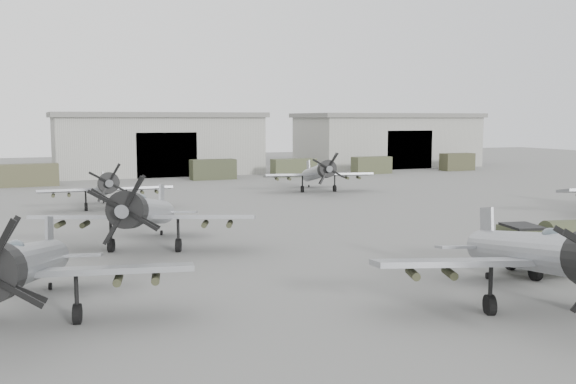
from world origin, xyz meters
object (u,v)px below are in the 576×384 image
aircraft_near_0 (20,266)px  aircraft_mid_1 (143,212)px  aircraft_far_0 (106,186)px  fuel_tanker (569,242)px  aircraft_far_1 (319,172)px  aircraft_near_1 (543,254)px

aircraft_near_0 → aircraft_mid_1: size_ratio=1.00×
aircraft_far_0 → fuel_tanker: (19.06, -32.30, -0.49)m
aircraft_far_1 → fuel_tanker: size_ratio=1.60×
aircraft_near_0 → fuel_tanker: aircraft_near_0 is taller
aircraft_near_1 → fuel_tanker: size_ratio=1.82×
aircraft_far_1 → fuel_tanker: aircraft_far_1 is taller
aircraft_mid_1 → fuel_tanker: aircraft_mid_1 is taller
aircraft_far_0 → aircraft_far_1: size_ratio=0.95×
aircraft_near_1 → aircraft_near_0: bearing=-179.0°
aircraft_near_1 → aircraft_far_0: size_ratio=1.19×
aircraft_near_0 → fuel_tanker: 25.79m
aircraft_far_1 → fuel_tanker: 37.78m
aircraft_near_0 → aircraft_mid_1: aircraft_mid_1 is taller
aircraft_near_0 → aircraft_far_0: size_ratio=1.15×
aircraft_near_0 → aircraft_far_0: aircraft_near_0 is taller
aircraft_mid_1 → aircraft_far_0: (0.07, 18.97, -0.33)m
aircraft_near_0 → aircraft_far_1: aircraft_near_0 is taller
aircraft_far_0 → aircraft_far_1: bearing=16.4°
aircraft_far_0 → aircraft_far_1: aircraft_far_1 is taller
aircraft_near_0 → aircraft_far_0: (6.69, 31.06, -0.29)m
aircraft_far_0 → fuel_tanker: bearing=-56.2°
aircraft_near_0 → fuel_tanker: (25.75, -1.25, -0.79)m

